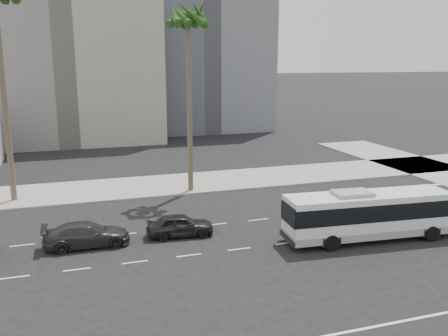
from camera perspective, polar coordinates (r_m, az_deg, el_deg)
name	(u,v)px	position (r m, az deg, el deg)	size (l,w,h in m)	color
ground	(286,243)	(29.21, 7.44, -8.88)	(700.00, 700.00, 0.00)	black
sidewalk_north	(213,181)	(43.01, -1.38, -1.57)	(120.00, 7.00, 0.15)	gray
midrise_beige_west	(65,73)	(69.48, -18.38, 10.70)	(24.00, 18.00, 18.00)	gray
midrise_gray_center	(195,45)	(79.02, -3.48, 14.38)	(20.00, 20.00, 26.00)	#51545B
civic_tower	(81,5)	(276.07, -16.63, 18.08)	(42.00, 42.00, 129.00)	beige
highrise_right	(177,12)	(261.86, -5.58, 18.00)	(26.00, 26.00, 70.00)	#555860
highrise_far	(208,27)	(296.63, -1.95, 16.46)	(22.00, 22.00, 60.00)	#555860
city_bus	(372,213)	(30.46, 17.19, -5.18)	(10.95, 3.25, 3.10)	silver
car_a	(180,225)	(30.03, -5.26, -6.77)	(4.13, 1.66, 1.41)	black
car_b	(87,234)	(29.44, -16.03, -7.61)	(4.96, 2.02, 1.44)	#2A2A2C
palm_near	(188,22)	(38.65, -4.30, 16.98)	(4.45, 4.45, 15.00)	brown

